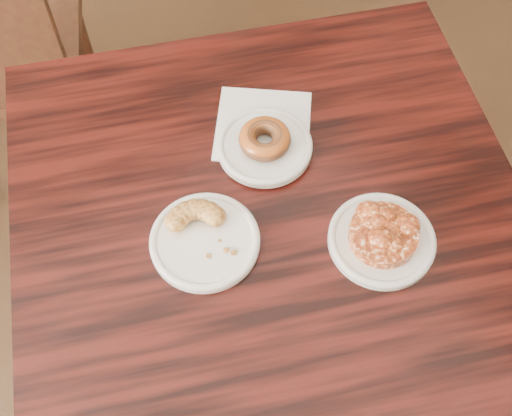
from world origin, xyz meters
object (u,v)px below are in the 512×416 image
cafe_table (268,305)px  apple_fritter (384,233)px  cruller_fragment (204,235)px  glazed_donut (265,139)px

cafe_table → apple_fritter: apple_fritter is taller
cruller_fragment → cafe_table: bearing=-1.9°
cafe_table → cruller_fragment: bearing=-165.4°
glazed_donut → apple_fritter: 0.25m
cafe_table → glazed_donut: size_ratio=9.44×
glazed_donut → apple_fritter: (0.07, -0.24, -0.00)m
glazed_donut → cruller_fragment: size_ratio=0.75×
cafe_table → apple_fritter: bearing=-29.5°
glazed_donut → cruller_fragment: 0.20m
cafe_table → cruller_fragment: cruller_fragment is taller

